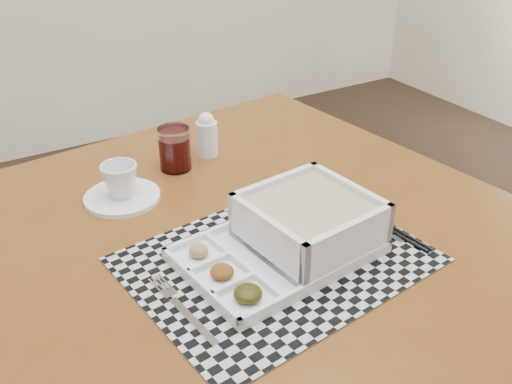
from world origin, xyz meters
TOP-DOWN VIEW (x-y plane):
  - dining_table at (0.06, 0.33)m, footprint 1.12×1.12m
  - placemat at (0.06, 0.21)m, footprint 0.51×0.42m
  - serving_tray at (0.11, 0.22)m, footprint 0.34×0.26m
  - fork at (-0.13, 0.18)m, footprint 0.04×0.19m
  - spoon at (0.26, 0.27)m, footprint 0.04×0.18m
  - chopsticks at (0.28, 0.21)m, footprint 0.04×0.24m
  - saucer at (-0.10, 0.54)m, footprint 0.15×0.15m
  - cup at (-0.10, 0.54)m, footprint 0.09×0.09m
  - juice_glass at (0.05, 0.61)m, footprint 0.07×0.07m
  - creamer_bottle at (0.14, 0.63)m, footprint 0.05×0.05m

SIDE VIEW (x-z plane):
  - dining_table at x=0.06m, z-range 0.30..1.06m
  - placemat at x=0.06m, z-range 0.76..0.76m
  - fork at x=-0.13m, z-range 0.76..0.76m
  - saucer at x=-0.10m, z-range 0.76..0.77m
  - spoon at x=0.26m, z-range 0.76..0.77m
  - chopsticks at x=0.28m, z-range 0.76..0.77m
  - serving_tray at x=0.11m, z-range 0.75..0.85m
  - cup at x=-0.10m, z-range 0.77..0.84m
  - juice_glass at x=0.05m, z-range 0.75..0.85m
  - creamer_bottle at x=0.14m, z-range 0.76..0.86m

